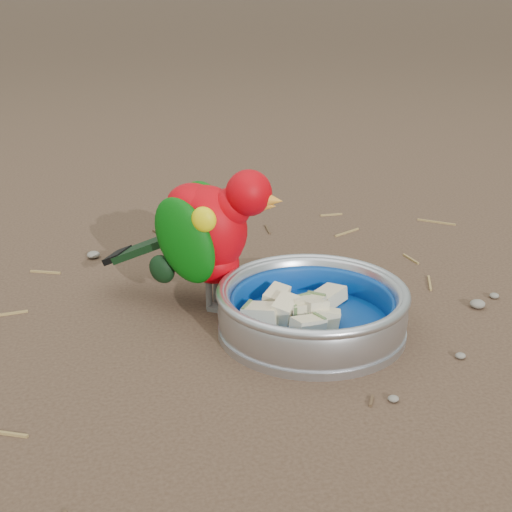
{
  "coord_description": "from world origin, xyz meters",
  "views": [
    {
      "loc": [
        -0.17,
        -0.79,
        0.42
      ],
      "look_at": [
        -0.02,
        0.06,
        0.08
      ],
      "focal_mm": 50.0,
      "sensor_mm": 36.0,
      "label": 1
    }
  ],
  "objects": [
    {
      "name": "food_bowl",
      "position": [
        0.04,
        -0.01,
        0.01
      ],
      "size": [
        0.24,
        0.24,
        0.02
      ],
      "primitive_type": "cylinder",
      "color": "#B2B2BA",
      "rests_on": "ground"
    },
    {
      "name": "lory_parrot",
      "position": [
        -0.07,
        0.09,
        0.09
      ],
      "size": [
        0.25,
        0.21,
        0.19
      ],
      "primitive_type": null,
      "rotation": [
        0.0,
        0.0,
        -2.08
      ],
      "color": "#B50008",
      "rests_on": "ground"
    },
    {
      "name": "bowl_wall",
      "position": [
        0.04,
        -0.01,
        0.04
      ],
      "size": [
        0.24,
        0.24,
        0.04
      ],
      "primitive_type": null,
      "color": "#B2B2BA",
      "rests_on": "food_bowl"
    },
    {
      "name": "ground_debris",
      "position": [
        -0.02,
        0.05,
        0.0
      ],
      "size": [
        0.9,
        0.8,
        0.01
      ],
      "primitive_type": null,
      "color": "olive",
      "rests_on": "ground"
    },
    {
      "name": "ground",
      "position": [
        0.0,
        0.0,
        0.0
      ],
      "size": [
        60.0,
        60.0,
        0.0
      ],
      "primitive_type": "plane",
      "color": "#473225"
    },
    {
      "name": "fruit_wedges",
      "position": [
        0.04,
        -0.01,
        0.03
      ],
      "size": [
        0.14,
        0.14,
        0.03
      ],
      "primitive_type": null,
      "color": "beige",
      "rests_on": "food_bowl"
    }
  ]
}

